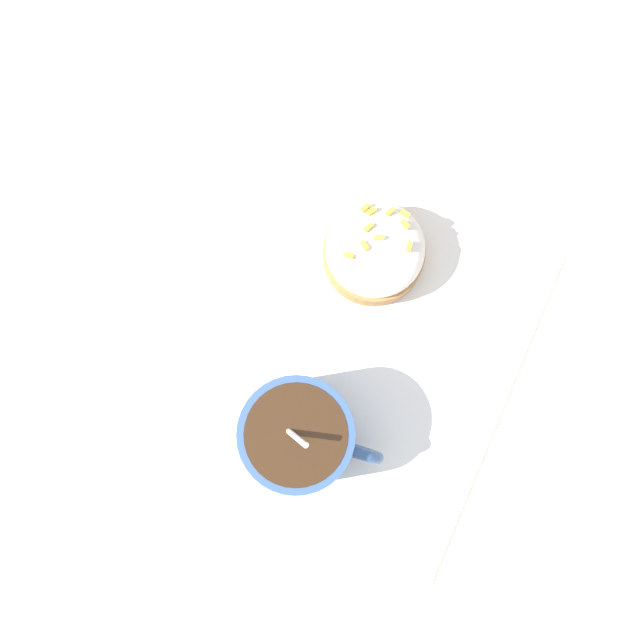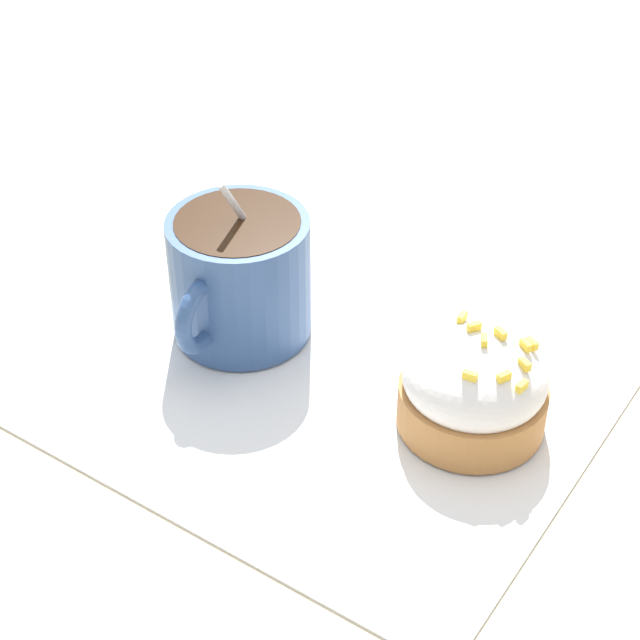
# 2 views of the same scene
# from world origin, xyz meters

# --- Properties ---
(ground_plane) EXTENTS (3.00, 3.00, 0.00)m
(ground_plane) POSITION_xyz_m (0.00, 0.00, 0.00)
(ground_plane) COLOR #C6B793
(paper_napkin) EXTENTS (0.28, 0.28, 0.00)m
(paper_napkin) POSITION_xyz_m (0.00, 0.00, 0.00)
(paper_napkin) COLOR white
(paper_napkin) RESTS_ON ground_plane
(coffee_cup) EXTENTS (0.08, 0.11, 0.10)m
(coffee_cup) POSITION_xyz_m (0.07, -0.00, 0.04)
(coffee_cup) COLOR #335184
(coffee_cup) RESTS_ON paper_napkin
(frosted_pastry) EXTENTS (0.08, 0.08, 0.06)m
(frosted_pastry) POSITION_xyz_m (-0.07, -0.00, 0.03)
(frosted_pastry) COLOR #B2753D
(frosted_pastry) RESTS_ON paper_napkin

